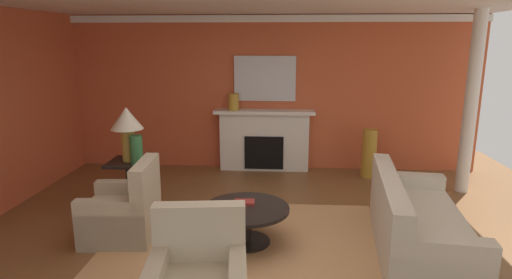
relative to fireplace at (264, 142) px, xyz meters
The scene contains 16 objects.
ground_plane 2.99m from the fireplace, 89.66° to the right, with size 9.09×9.09×0.00m, color brown.
wall_fireplace 0.88m from the fireplace, 85.22° to the left, with size 7.59×0.12×2.77m, color #C65633.
crown_moulding 2.17m from the fireplace, 82.33° to the left, with size 7.59×0.08×0.12m, color white.
area_rug 2.98m from the fireplace, 91.36° to the right, with size 3.29×2.45×0.01m, color tan.
fireplace is the anchor object (origin of this frame).
mantel_mirror 1.14m from the fireplace, 90.00° to the left, with size 1.10×0.04×0.80m, color silver.
sofa 3.53m from the fireplace, 58.76° to the right, with size 1.14×2.19×0.85m.
armchair_near_window 3.27m from the fireplace, 118.19° to the right, with size 0.85×0.85×0.95m.
coffee_table 2.94m from the fireplace, 91.36° to the right, with size 1.00×1.00×0.45m.
side_table 2.67m from the fireplace, 131.66° to the right, with size 0.56×0.56×0.70m.
table_lamp 2.76m from the fireplace, 131.66° to the right, with size 0.44×0.44×0.75m.
vase_on_side_table 2.69m from the fireplace, 127.53° to the right, with size 0.17×0.17×0.39m, color #33703D.
vase_tall_corner 1.86m from the fireplace, ahead, with size 0.25×0.25×0.84m, color #B7892D.
vase_mantel_left 0.91m from the fireplace, behind, with size 0.19×0.19×0.30m, color #B7892D.
book_red_cover 2.84m from the fireplace, 91.97° to the right, with size 0.23×0.16×0.04m, color maroon.
column_white 3.42m from the fireplace, 16.51° to the right, with size 0.20×0.20×2.77m, color white.
Camera 1 is at (0.33, -4.54, 2.31)m, focal length 29.65 mm.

